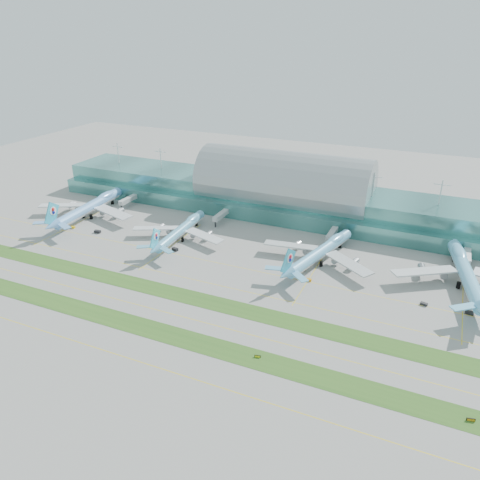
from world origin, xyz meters
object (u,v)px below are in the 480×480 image
at_px(airliner_a, 90,206).
at_px(airliner_c, 321,251).
at_px(terminal, 283,193).
at_px(taxiway_sign_far_east, 471,420).
at_px(airliner_d, 466,272).
at_px(taxiway_sign_east, 258,356).
at_px(airliner_b, 181,230).

height_order(airliner_a, airliner_c, airliner_a).
relative_size(terminal, airliner_a, 4.06).
height_order(terminal, taxiway_sign_far_east, terminal).
relative_size(airliner_d, taxiway_sign_east, 33.46).
bearing_deg(airliner_d, airliner_b, 172.57).
relative_size(airliner_a, taxiway_sign_east, 33.46).
bearing_deg(airliner_a, taxiway_sign_far_east, -26.32).
distance_m(terminal, airliner_c, 78.69).
relative_size(airliner_a, airliner_b, 1.20).
bearing_deg(airliner_c, airliner_d, 18.59).
bearing_deg(terminal, airliner_d, -26.48).
distance_m(airliner_c, taxiway_sign_east, 91.47).
bearing_deg(airliner_b, airliner_a, 171.20).
xyz_separation_m(airliner_b, taxiway_sign_east, (86.32, -87.31, -5.39)).
bearing_deg(airliner_a, terminal, 22.75).
relative_size(terminal, taxiway_sign_far_east, 118.28).
xyz_separation_m(airliner_a, airliner_d, (236.71, 2.28, 0.04)).
height_order(terminal, airliner_a, terminal).
relative_size(airliner_c, taxiway_sign_east, 30.10).
xyz_separation_m(airliner_a, taxiway_sign_east, (162.73, -94.42, -6.57)).
bearing_deg(taxiway_sign_east, taxiway_sign_far_east, -13.52).
bearing_deg(taxiway_sign_far_east, airliner_d, 79.69).
xyz_separation_m(terminal, airliner_c, (44.78, -64.25, -7.75)).
xyz_separation_m(airliner_a, taxiway_sign_far_east, (239.94, -96.02, -6.50)).
bearing_deg(airliner_d, terminal, 142.74).
height_order(airliner_c, airliner_d, airliner_d).
bearing_deg(airliner_d, taxiway_sign_far_east, -98.89).
xyz_separation_m(terminal, airliner_b, (-42.22, -68.21, -8.31)).
xyz_separation_m(taxiway_sign_east, taxiway_sign_far_east, (77.22, -1.60, 0.08)).
xyz_separation_m(airliner_b, airliner_c, (87.00, 3.96, 0.56)).
distance_m(airliner_a, taxiway_sign_far_east, 258.52).
height_order(airliner_d, taxiway_sign_east, airliner_d).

